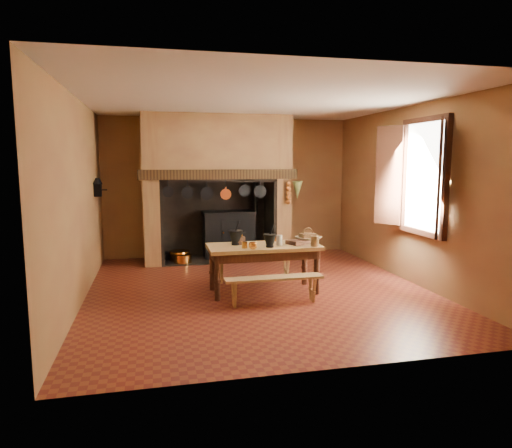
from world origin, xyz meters
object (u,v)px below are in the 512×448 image
at_px(bench_front, 274,284).
at_px(wicker_basket, 308,237).
at_px(coffee_grinder, 240,240).
at_px(iron_range, 229,234).
at_px(mixing_bowl, 308,239).
at_px(work_table, 264,252).

xyz_separation_m(bench_front, wicker_basket, (0.72, 0.71, 0.50)).
bearing_deg(wicker_basket, coffee_grinder, 168.47).
height_order(iron_range, mixing_bowl, iron_range).
distance_m(iron_range, bench_front, 3.18).
distance_m(iron_range, wicker_basket, 2.62).
xyz_separation_m(mixing_bowl, wicker_basket, (0.00, 0.03, 0.03)).
distance_m(work_table, bench_front, 0.67).
bearing_deg(mixing_bowl, work_table, -173.36).
distance_m(coffee_grinder, mixing_bowl, 1.05).
relative_size(bench_front, coffee_grinder, 7.27).
distance_m(iron_range, coffee_grinder, 2.49).
relative_size(bench_front, wicker_basket, 5.21).
bearing_deg(work_table, wicker_basket, 8.60).
height_order(work_table, bench_front, work_table).
height_order(bench_front, coffee_grinder, coffee_grinder).
bearing_deg(wicker_basket, bench_front, -146.65).
height_order(work_table, wicker_basket, wicker_basket).
bearing_deg(iron_range, wicker_basket, -71.79).
height_order(iron_range, work_table, iron_range).
relative_size(work_table, coffee_grinder, 8.82).
height_order(bench_front, mixing_bowl, mixing_bowl).
relative_size(work_table, wicker_basket, 6.32).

